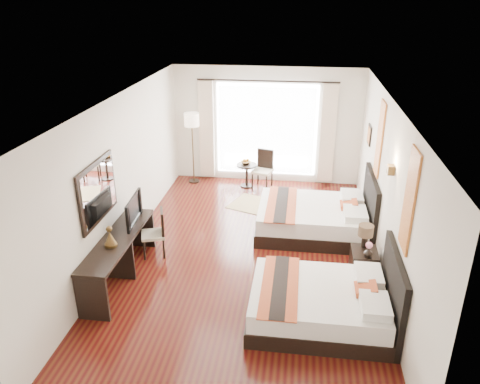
# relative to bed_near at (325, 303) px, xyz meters

# --- Properties ---
(floor) EXTENTS (4.50, 7.50, 0.01)m
(floor) POSITION_rel_bed_near_xyz_m (-1.30, 1.59, -0.30)
(floor) COLOR #390A0A
(floor) RESTS_ON ground
(ceiling) EXTENTS (4.50, 7.50, 0.02)m
(ceiling) POSITION_rel_bed_near_xyz_m (-1.30, 1.59, 2.49)
(ceiling) COLOR white
(ceiling) RESTS_ON wall_headboard
(wall_headboard) EXTENTS (0.01, 7.50, 2.80)m
(wall_headboard) POSITION_rel_bed_near_xyz_m (0.95, 1.59, 1.10)
(wall_headboard) COLOR silver
(wall_headboard) RESTS_ON floor
(wall_desk) EXTENTS (0.01, 7.50, 2.80)m
(wall_desk) POSITION_rel_bed_near_xyz_m (-3.54, 1.59, 1.10)
(wall_desk) COLOR silver
(wall_desk) RESTS_ON floor
(wall_window) EXTENTS (4.50, 0.01, 2.80)m
(wall_window) POSITION_rel_bed_near_xyz_m (-1.30, 5.34, 1.10)
(wall_window) COLOR silver
(wall_window) RESTS_ON floor
(wall_entry) EXTENTS (4.50, 0.01, 2.80)m
(wall_entry) POSITION_rel_bed_near_xyz_m (-1.30, -2.15, 1.10)
(wall_entry) COLOR silver
(wall_entry) RESTS_ON floor
(window_glass) EXTENTS (2.40, 0.02, 2.20)m
(window_glass) POSITION_rel_bed_near_xyz_m (-1.30, 5.32, 1.00)
(window_glass) COLOR white
(window_glass) RESTS_ON wall_window
(sheer_curtain) EXTENTS (2.30, 0.02, 2.10)m
(sheer_curtain) POSITION_rel_bed_near_xyz_m (-1.30, 5.26, 1.00)
(sheer_curtain) COLOR white
(sheer_curtain) RESTS_ON wall_window
(drape_left) EXTENTS (0.35, 0.14, 2.35)m
(drape_left) POSITION_rel_bed_near_xyz_m (-2.75, 5.22, 0.98)
(drape_left) COLOR #BDA893
(drape_left) RESTS_ON floor
(drape_right) EXTENTS (0.35, 0.14, 2.35)m
(drape_right) POSITION_rel_bed_near_xyz_m (0.15, 5.22, 0.98)
(drape_right) COLOR #BDA893
(drape_right) RESTS_ON floor
(art_panel_near) EXTENTS (0.03, 0.50, 1.35)m
(art_panel_near) POSITION_rel_bed_near_xyz_m (0.93, 0.00, 1.65)
(art_panel_near) COLOR #913315
(art_panel_near) RESTS_ON wall_headboard
(art_panel_far) EXTENTS (0.03, 0.50, 1.35)m
(art_panel_far) POSITION_rel_bed_near_xyz_m (0.93, 2.70, 1.65)
(art_panel_far) COLOR #913315
(art_panel_far) RESTS_ON wall_headboard
(wall_sconce) EXTENTS (0.10, 0.14, 0.14)m
(wall_sconce) POSITION_rel_bed_near_xyz_m (0.89, 1.20, 1.62)
(wall_sconce) COLOR #4A361A
(wall_sconce) RESTS_ON wall_headboard
(mirror_frame) EXTENTS (0.04, 1.25, 0.95)m
(mirror_frame) POSITION_rel_bed_near_xyz_m (-3.52, 0.64, 1.25)
(mirror_frame) COLOR black
(mirror_frame) RESTS_ON wall_desk
(mirror_glass) EXTENTS (0.01, 1.12, 0.82)m
(mirror_glass) POSITION_rel_bed_near_xyz_m (-3.49, 0.64, 1.25)
(mirror_glass) COLOR white
(mirror_glass) RESTS_ON mirror_frame
(bed_near) EXTENTS (2.02, 1.57, 1.13)m
(bed_near) POSITION_rel_bed_near_xyz_m (0.00, 0.00, 0.00)
(bed_near) COLOR black
(bed_near) RESTS_ON floor
(bed_far) EXTENTS (2.17, 1.69, 1.22)m
(bed_far) POSITION_rel_bed_near_xyz_m (-0.07, 2.70, 0.02)
(bed_far) COLOR black
(bed_far) RESTS_ON floor
(nightstand) EXTENTS (0.42, 0.52, 0.50)m
(nightstand) POSITION_rel_bed_near_xyz_m (0.67, 1.20, -0.05)
(nightstand) COLOR black
(nightstand) RESTS_ON floor
(table_lamp) EXTENTS (0.25, 0.25, 0.39)m
(table_lamp) POSITION_rel_bed_near_xyz_m (0.66, 1.35, 0.47)
(table_lamp) COLOR black
(table_lamp) RESTS_ON nightstand
(vase) EXTENTS (0.16, 0.16, 0.15)m
(vase) POSITION_rel_bed_near_xyz_m (0.69, 1.04, 0.28)
(vase) COLOR black
(vase) RESTS_ON nightstand
(console_desk) EXTENTS (0.50, 2.20, 0.76)m
(console_desk) POSITION_rel_bed_near_xyz_m (-3.29, 0.64, 0.08)
(console_desk) COLOR black
(console_desk) RESTS_ON floor
(television) EXTENTS (0.17, 0.84, 0.48)m
(television) POSITION_rel_bed_near_xyz_m (-3.27, 1.19, 0.70)
(television) COLOR black
(television) RESTS_ON console_desk
(bronze_figurine) EXTENTS (0.24, 0.24, 0.30)m
(bronze_figurine) POSITION_rel_bed_near_xyz_m (-3.29, 0.39, 0.61)
(bronze_figurine) COLOR #4A361A
(bronze_figurine) RESTS_ON console_desk
(desk_chair) EXTENTS (0.51, 0.51, 0.86)m
(desk_chair) POSITION_rel_bed_near_xyz_m (-2.96, 1.46, -0.03)
(desk_chair) COLOR #C2B595
(desk_chair) RESTS_ON floor
(floor_lamp) EXTENTS (0.35, 0.35, 1.74)m
(floor_lamp) POSITION_rel_bed_near_xyz_m (-3.05, 4.97, 1.17)
(floor_lamp) COLOR black
(floor_lamp) RESTS_ON floor
(side_table) EXTENTS (0.49, 0.49, 0.57)m
(side_table) POSITION_rel_bed_near_xyz_m (-1.71, 4.85, -0.01)
(side_table) COLOR black
(side_table) RESTS_ON floor
(fruit_bowl) EXTENTS (0.31, 0.31, 0.06)m
(fruit_bowl) POSITION_rel_bed_near_xyz_m (-1.74, 4.89, 0.30)
(fruit_bowl) COLOR #452D18
(fruit_bowl) RESTS_ON side_table
(window_chair) EXTENTS (0.53, 0.53, 0.92)m
(window_chair) POSITION_rel_bed_near_xyz_m (-1.33, 4.83, -0.01)
(window_chair) COLOR #C2B595
(window_chair) RESTS_ON floor
(jute_rug) EXTENTS (1.56, 1.31, 0.01)m
(jute_rug) POSITION_rel_bed_near_xyz_m (-1.26, 3.75, -0.29)
(jute_rug) COLOR tan
(jute_rug) RESTS_ON floor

